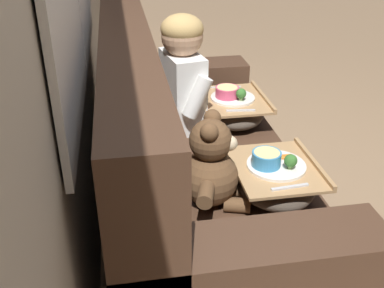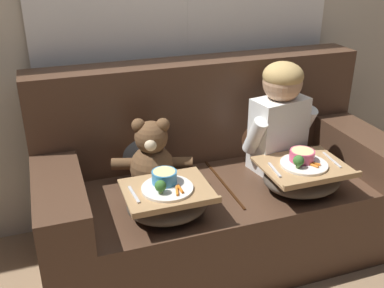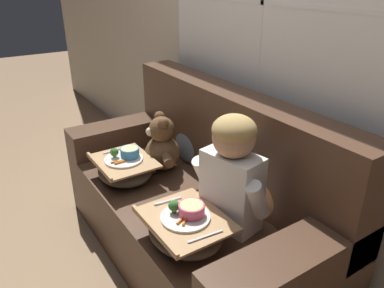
{
  "view_description": "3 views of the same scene",
  "coord_description": "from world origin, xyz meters",
  "views": [
    {
      "loc": [
        -1.77,
        0.34,
        1.49
      ],
      "look_at": [
        -0.14,
        0.07,
        0.6
      ],
      "focal_mm": 42.0,
      "sensor_mm": 36.0,
      "label": 1
    },
    {
      "loc": [
        -0.81,
        -1.88,
        1.6
      ],
      "look_at": [
        -0.12,
        0.09,
        0.63
      ],
      "focal_mm": 42.0,
      "sensor_mm": 36.0,
      "label": 2
    },
    {
      "loc": [
        1.55,
        -0.98,
        1.61
      ],
      "look_at": [
        -0.03,
        0.05,
        0.74
      ],
      "focal_mm": 35.0,
      "sensor_mm": 36.0,
      "label": 3
    }
  ],
  "objects": [
    {
      "name": "throw_pillow_behind_child",
      "position": [
        0.35,
        0.24,
        0.61
      ],
      "size": [
        0.35,
        0.17,
        0.36
      ],
      "color": "#B2754C",
      "rests_on": "couch"
    },
    {
      "name": "lap_tray_child",
      "position": [
        0.35,
        -0.23,
        0.52
      ],
      "size": [
        0.41,
        0.34,
        0.21
      ],
      "color": "#473D33",
      "rests_on": "child_figure"
    },
    {
      "name": "child_figure",
      "position": [
        0.35,
        0.03,
        0.76
      ],
      "size": [
        0.43,
        0.24,
        0.58
      ],
      "color": "white",
      "rests_on": "couch"
    },
    {
      "name": "throw_pillow_behind_teddy",
      "position": [
        -0.35,
        0.24,
        0.61
      ],
      "size": [
        0.32,
        0.15,
        0.33
      ],
      "color": "slate",
      "rests_on": "couch"
    },
    {
      "name": "lap_tray_teddy",
      "position": [
        -0.35,
        -0.23,
        0.52
      ],
      "size": [
        0.39,
        0.32,
        0.21
      ],
      "color": "#473D33",
      "rests_on": "teddy_bear"
    },
    {
      "name": "ground_plane",
      "position": [
        0.0,
        0.0,
        0.0
      ],
      "size": [
        14.0,
        14.0,
        0.0
      ],
      "primitive_type": "plane",
      "color": "#8E7051"
    },
    {
      "name": "couch",
      "position": [
        0.0,
        0.07,
        0.36
      ],
      "size": [
        1.83,
        0.84,
        1.0
      ],
      "color": "#4C3323",
      "rests_on": "ground_plane"
    },
    {
      "name": "teddy_bear",
      "position": [
        -0.35,
        0.03,
        0.6
      ],
      "size": [
        0.4,
        0.29,
        0.37
      ],
      "color": "brown",
      "rests_on": "couch"
    }
  ]
}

